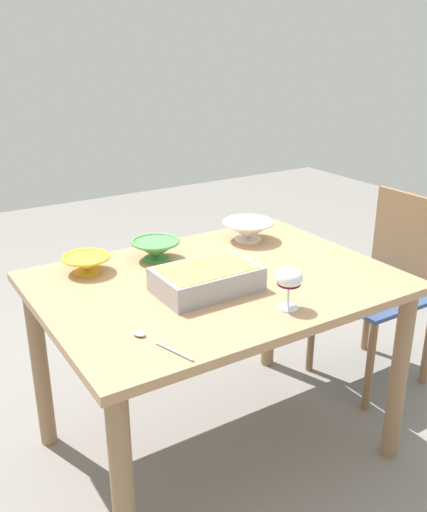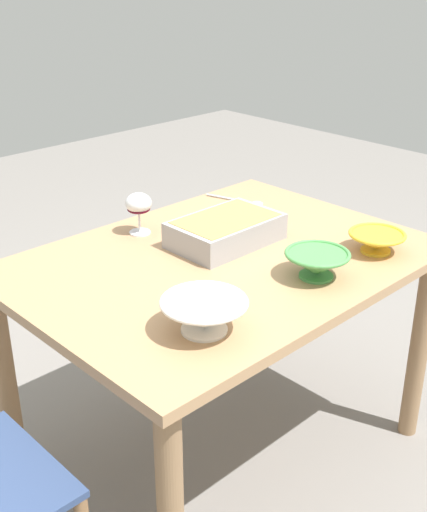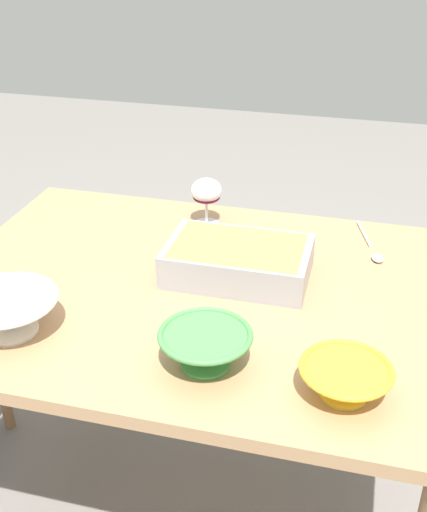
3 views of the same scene
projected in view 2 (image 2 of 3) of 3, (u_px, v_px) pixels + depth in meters
The scene contains 8 objects.
ground_plane at pixel (221, 449), 2.40m from camera, with size 8.00×8.00×0.00m, color gray.
dining_table at pixel (222, 289), 2.12m from camera, with size 1.28×0.94×0.77m.
wine_glass at pixel (139, 206), 2.21m from camera, with size 0.09×0.09×0.14m.
casserole_dish at pixel (226, 229), 2.16m from camera, with size 0.35×0.23×0.09m.
mixing_bowl at pixel (317, 263), 1.93m from camera, with size 0.19×0.19×0.08m.
small_bowl at pixel (377, 241), 2.10m from camera, with size 0.18×0.18×0.07m.
serving_bowl at pixel (204, 314), 1.65m from camera, with size 0.22×0.22×0.09m.
serving_spoon at pixel (246, 201), 2.52m from camera, with size 0.09×0.24×0.01m.
Camera 2 is at (1.33, 1.34, 1.64)m, focal length 46.61 mm.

